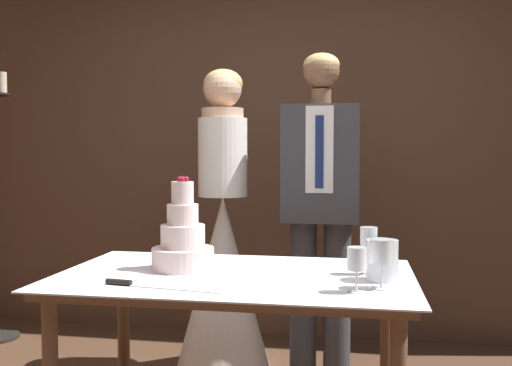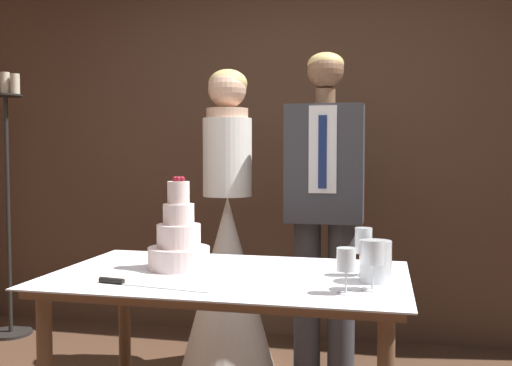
% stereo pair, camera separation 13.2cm
% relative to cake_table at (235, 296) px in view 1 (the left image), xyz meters
% --- Properties ---
extents(wall_back, '(5.08, 0.12, 2.93)m').
position_rel_cake_table_xyz_m(wall_back, '(0.03, 1.69, 0.79)').
color(wall_back, '#513828').
rests_on(wall_back, ground_plane).
extents(cake_table, '(1.40, 0.84, 0.76)m').
position_rel_cake_table_xyz_m(cake_table, '(0.00, 0.00, 0.00)').
color(cake_table, brown).
rests_on(cake_table, ground_plane).
extents(tiered_cake, '(0.26, 0.26, 0.38)m').
position_rel_cake_table_xyz_m(tiered_cake, '(-0.23, 0.06, 0.20)').
color(tiered_cake, beige).
rests_on(tiered_cake, cake_table).
extents(cake_knife, '(0.45, 0.08, 0.02)m').
position_rel_cake_table_xyz_m(cake_knife, '(-0.29, -0.27, 0.09)').
color(cake_knife, silver).
rests_on(cake_knife, cake_table).
extents(wine_glass_near, '(0.08, 0.08, 0.18)m').
position_rel_cake_table_xyz_m(wine_glass_near, '(0.56, -0.15, 0.21)').
color(wine_glass_near, silver).
rests_on(wine_glass_near, cake_table).
extents(wine_glass_middle, '(0.07, 0.07, 0.19)m').
position_rel_cake_table_xyz_m(wine_glass_middle, '(0.52, 0.08, 0.21)').
color(wine_glass_middle, silver).
rests_on(wine_glass_middle, cake_table).
extents(wine_glass_far, '(0.07, 0.07, 0.16)m').
position_rel_cake_table_xyz_m(wine_glass_far, '(0.47, -0.22, 0.19)').
color(wine_glass_far, silver).
rests_on(wine_glass_far, cake_table).
extents(hurricane_candle, '(0.12, 0.12, 0.15)m').
position_rel_cake_table_xyz_m(hurricane_candle, '(0.57, -0.02, 0.16)').
color(hurricane_candle, silver).
rests_on(hurricane_candle, cake_table).
extents(bride, '(0.54, 0.54, 1.72)m').
position_rel_cake_table_xyz_m(bride, '(-0.28, 0.99, -0.04)').
color(bride, white).
rests_on(bride, ground_plane).
extents(groom, '(0.42, 0.25, 1.79)m').
position_rel_cake_table_xyz_m(groom, '(0.28, 0.99, 0.32)').
color(groom, '#38383D').
rests_on(groom, ground_plane).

